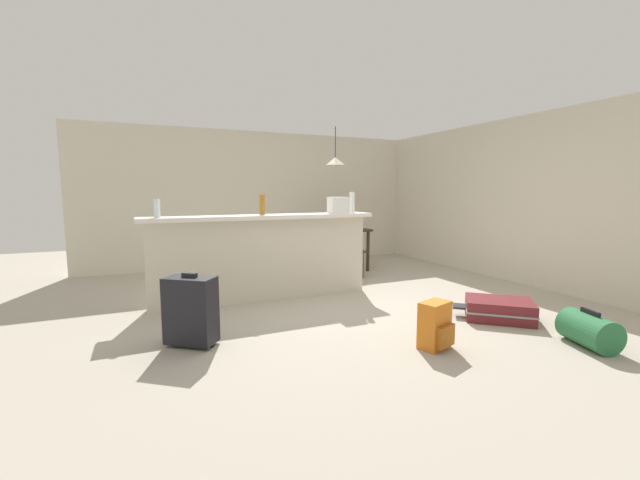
% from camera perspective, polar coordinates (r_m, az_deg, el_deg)
% --- Properties ---
extents(ground_plane, '(13.00, 13.00, 0.05)m').
position_cam_1_polar(ground_plane, '(5.10, 2.11, -9.12)').
color(ground_plane, '#ADA393').
extents(wall_back, '(6.60, 0.10, 2.50)m').
position_cam_1_polar(wall_back, '(7.75, -7.97, 5.88)').
color(wall_back, beige).
rests_on(wall_back, ground_plane).
extents(wall_right, '(0.10, 6.00, 2.50)m').
position_cam_1_polar(wall_right, '(7.03, 23.95, 5.25)').
color(wall_right, beige).
rests_on(wall_right, ground_plane).
extents(partition_half_wall, '(2.80, 0.20, 1.04)m').
position_cam_1_polar(partition_half_wall, '(5.15, -8.03, -2.79)').
color(partition_half_wall, beige).
rests_on(partition_half_wall, ground_plane).
extents(bar_countertop, '(2.96, 0.40, 0.05)m').
position_cam_1_polar(bar_countertop, '(5.08, -8.14, 3.30)').
color(bar_countertop, white).
rests_on(bar_countertop, partition_half_wall).
extents(bottle_clear, '(0.07, 0.07, 0.21)m').
position_cam_1_polar(bottle_clear, '(4.88, -22.33, 4.22)').
color(bottle_clear, silver).
rests_on(bottle_clear, bar_countertop).
extents(bottle_amber, '(0.07, 0.07, 0.26)m').
position_cam_1_polar(bottle_amber, '(5.13, -8.28, 5.03)').
color(bottle_amber, '#9E661E').
rests_on(bottle_amber, bar_countertop).
extents(bottle_white, '(0.07, 0.07, 0.29)m').
position_cam_1_polar(bottle_white, '(5.51, 4.62, 5.37)').
color(bottle_white, silver).
rests_on(bottle_white, bar_countertop).
extents(grocery_bag, '(0.26, 0.18, 0.22)m').
position_cam_1_polar(grocery_bag, '(5.41, 2.65, 5.01)').
color(grocery_bag, silver).
rests_on(grocery_bag, bar_countertop).
extents(dining_table, '(1.10, 0.80, 0.74)m').
position_cam_1_polar(dining_table, '(7.01, 2.05, 0.89)').
color(dining_table, '#332319').
rests_on(dining_table, ground_plane).
extents(dining_chair_near_partition, '(0.46, 0.46, 0.93)m').
position_cam_1_polar(dining_chair_near_partition, '(6.49, 3.69, -0.77)').
color(dining_chair_near_partition, '#4C331E').
rests_on(dining_chair_near_partition, ground_plane).
extents(pendant_lamp, '(0.34, 0.34, 0.71)m').
position_cam_1_polar(pendant_lamp, '(7.03, 2.20, 11.22)').
color(pendant_lamp, black).
extents(suitcase_flat_maroon, '(0.84, 0.83, 0.22)m').
position_cam_1_polar(suitcase_flat_maroon, '(4.81, 24.25, -9.07)').
color(suitcase_flat_maroon, maroon).
rests_on(suitcase_flat_maroon, ground_plane).
extents(suitcase_upright_black, '(0.50, 0.46, 0.67)m').
position_cam_1_polar(suitcase_upright_black, '(3.81, -18.03, -9.51)').
color(suitcase_upright_black, black).
rests_on(suitcase_upright_black, ground_plane).
extents(duffel_bag_green, '(0.43, 0.55, 0.34)m').
position_cam_1_polar(duffel_bag_green, '(4.38, 34.11, -10.66)').
color(duffel_bag_green, '#286B3D').
rests_on(duffel_bag_green, ground_plane).
extents(backpack_orange, '(0.32, 0.30, 0.42)m').
position_cam_1_polar(backpack_orange, '(3.76, 16.19, -11.74)').
color(backpack_orange, orange).
rests_on(backpack_orange, ground_plane).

